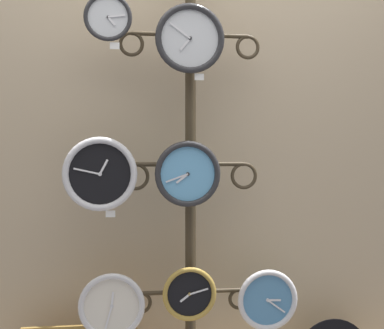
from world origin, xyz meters
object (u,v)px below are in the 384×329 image
(clock_top_left, at_px, (108,17))
(clock_bottom_right, at_px, (267,300))
(clock_top_center, at_px, (190,39))
(clock_middle_center, at_px, (188,174))
(clock_bottom_center, at_px, (189,294))
(clock_middle_left, at_px, (100,174))
(clock_bottom_left, at_px, (112,306))
(display_stand, at_px, (190,256))

(clock_top_left, xyz_separation_m, clock_bottom_right, (0.69, -0.00, -1.22))
(clock_top_center, height_order, clock_middle_center, clock_top_center)
(clock_top_left, relative_size, clock_middle_center, 0.72)
(clock_top_left, bearing_deg, clock_bottom_right, -0.26)
(clock_top_left, height_order, clock_middle_center, clock_top_left)
(clock_middle_center, bearing_deg, clock_bottom_right, 4.05)
(clock_middle_center, distance_m, clock_bottom_right, 0.67)
(clock_bottom_center, bearing_deg, clock_middle_left, -178.01)
(clock_middle_center, bearing_deg, clock_bottom_left, 178.20)
(clock_bottom_right, bearing_deg, clock_top_center, -176.30)
(clock_top_center, distance_m, clock_middle_left, 0.69)
(clock_bottom_center, xyz_separation_m, clock_bottom_right, (0.35, 0.01, -0.04))
(clock_middle_left, xyz_separation_m, clock_middle_center, (0.37, -0.00, -0.00))
(clock_top_left, distance_m, clock_bottom_left, 1.21)
(clock_top_center, height_order, clock_bottom_right, clock_top_center)
(clock_top_left, bearing_deg, clock_bottom_left, -60.22)
(clock_middle_center, relative_size, clock_bottom_center, 1.20)
(clock_bottom_left, bearing_deg, clock_top_left, 119.78)
(clock_middle_left, bearing_deg, clock_top_center, -0.07)
(clock_top_left, distance_m, clock_middle_center, 0.74)
(clock_middle_left, bearing_deg, clock_bottom_left, 8.53)
(clock_middle_center, xyz_separation_m, clock_bottom_left, (-0.32, 0.01, -0.56))
(clock_middle_left, bearing_deg, clock_bottom_right, 1.74)
(clock_top_center, relative_size, clock_bottom_left, 1.05)
(clock_top_center, xyz_separation_m, clock_bottom_left, (-0.33, 0.01, -1.13))
(clock_top_left, relative_size, clock_middle_left, 0.65)
(display_stand, height_order, clock_bottom_left, display_stand)
(display_stand, bearing_deg, clock_bottom_center, -100.49)
(clock_middle_left, bearing_deg, clock_middle_center, -0.51)
(clock_middle_left, relative_size, clock_bottom_center, 1.33)
(clock_middle_center, xyz_separation_m, clock_bottom_center, (0.01, 0.02, -0.52))
(clock_bottom_center, bearing_deg, clock_bottom_right, 1.48)
(clock_top_left, distance_m, clock_middle_left, 0.66)
(clock_middle_center, bearing_deg, clock_middle_left, 179.49)
(clock_top_left, height_order, clock_bottom_center, clock_top_left)
(clock_middle_left, xyz_separation_m, clock_bottom_left, (0.05, 0.01, -0.56))
(clock_top_center, bearing_deg, display_stand, 80.84)
(clock_middle_left, height_order, clock_middle_center, clock_middle_left)
(clock_bottom_left, bearing_deg, display_stand, 16.38)
(clock_bottom_left, height_order, clock_bottom_right, clock_bottom_left)
(clock_top_center, relative_size, clock_bottom_center, 1.26)
(clock_top_left, distance_m, clock_bottom_center, 1.23)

